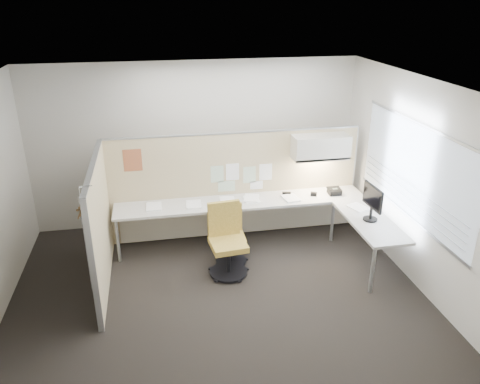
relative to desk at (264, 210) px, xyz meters
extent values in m
cube|color=black|center=(-0.93, -1.13, -0.61)|extent=(5.50, 4.50, 0.01)
cube|color=white|center=(-0.93, -1.13, 2.20)|extent=(5.50, 4.50, 0.01)
cube|color=beige|center=(-0.93, 1.12, 0.80)|extent=(5.50, 0.02, 2.80)
cube|color=beige|center=(-0.93, -3.38, 0.80)|extent=(5.50, 0.02, 2.80)
cube|color=beige|center=(1.82, -1.13, 0.80)|extent=(0.02, 4.50, 2.80)
cube|color=#98A3B0|center=(1.79, -1.13, 0.95)|extent=(0.01, 2.80, 1.30)
cube|color=tan|center=(-0.38, 0.47, 0.27)|extent=(4.10, 0.06, 1.75)
cube|color=tan|center=(-2.43, -0.63, 0.27)|extent=(0.06, 2.20, 1.75)
cube|color=beige|center=(-0.33, 0.14, 0.11)|extent=(4.00, 0.60, 0.04)
cube|color=beige|center=(1.37, -0.89, 0.11)|extent=(0.60, 1.47, 0.04)
cube|color=beige|center=(-0.33, 0.41, -0.26)|extent=(3.90, 0.02, 0.64)
cylinder|color=#A5A8AA|center=(-2.28, -0.11, -0.26)|extent=(0.05, 0.05, 0.69)
cylinder|color=#A5A8AA|center=(1.12, -1.58, -0.26)|extent=(0.05, 0.05, 0.69)
cylinder|color=#A5A8AA|center=(1.12, -0.11, -0.26)|extent=(0.05, 0.05, 0.69)
cube|color=beige|center=(0.97, 0.26, 0.91)|extent=(0.90, 0.36, 0.38)
cube|color=#FFEABF|center=(0.97, 0.26, 0.70)|extent=(0.60, 0.06, 0.02)
cube|color=#8CBF8C|center=(-0.68, 0.44, 0.50)|extent=(0.21, 0.00, 0.28)
cube|color=white|center=(-0.43, 0.44, 0.52)|extent=(0.21, 0.00, 0.28)
cube|color=#8CBF8C|center=(-0.15, 0.44, 0.45)|extent=(0.21, 0.00, 0.28)
cube|color=white|center=(0.12, 0.44, 0.48)|extent=(0.21, 0.00, 0.28)
cube|color=#8CBF8C|center=(-0.53, 0.44, 0.28)|extent=(0.28, 0.00, 0.18)
cube|color=white|center=(-0.03, 0.44, 0.26)|extent=(0.21, 0.00, 0.14)
cube|color=orange|center=(-1.98, 0.44, 0.82)|extent=(0.28, 0.00, 0.35)
cylinder|color=black|center=(-0.62, -0.46, -0.58)|extent=(0.47, 0.47, 0.03)
cylinder|color=black|center=(-0.62, -0.46, -0.40)|extent=(0.05, 0.05, 0.36)
cube|color=#DEB852|center=(-0.62, -0.46, -0.19)|extent=(0.42, 0.42, 0.07)
cube|color=#DEB852|center=(-0.62, -0.27, 0.07)|extent=(0.39, 0.06, 0.45)
cylinder|color=black|center=(-0.71, -0.77, -0.57)|extent=(0.55, 0.55, 0.03)
cylinder|color=black|center=(-0.71, -0.77, -0.36)|extent=(0.06, 0.06, 0.42)
cube|color=#DEB852|center=(-0.71, -0.77, -0.12)|extent=(0.53, 0.53, 0.08)
cube|color=#DEB852|center=(-0.73, -0.54, 0.19)|extent=(0.47, 0.11, 0.53)
cylinder|color=black|center=(1.37, -0.87, 0.14)|extent=(0.21, 0.21, 0.02)
cylinder|color=black|center=(1.37, -0.87, 0.23)|extent=(0.04, 0.04, 0.19)
cube|color=black|center=(1.37, -0.87, 0.49)|extent=(0.06, 0.50, 0.33)
cube|color=black|center=(1.37, -0.87, 0.49)|extent=(0.03, 0.46, 0.29)
cube|color=black|center=(1.21, 0.12, 0.18)|extent=(0.20, 0.19, 0.12)
cylinder|color=black|center=(1.12, 0.14, 0.21)|extent=(0.04, 0.17, 0.04)
cube|color=black|center=(0.43, 0.24, 0.15)|extent=(0.15, 0.07, 0.05)
cube|color=black|center=(0.85, 0.13, 0.16)|extent=(0.12, 0.10, 0.06)
cube|color=silver|center=(-2.43, -1.41, 1.17)|extent=(0.14, 0.02, 0.02)
cylinder|color=silver|center=(-2.50, -1.41, 1.09)|extent=(0.02, 0.02, 0.14)
cube|color=#AD7F4C|center=(-2.50, -1.41, 0.96)|extent=(0.02, 0.41, 0.12)
cube|color=#AD7F4C|center=(-2.53, -1.38, 0.92)|extent=(0.02, 0.41, 0.12)
cube|color=#9A9AA4|center=(-2.51, -1.46, 0.37)|extent=(0.01, 0.07, 1.03)
cube|color=white|center=(-1.71, 0.15, 0.14)|extent=(0.24, 0.30, 0.03)
cube|color=white|center=(-1.10, 0.13, 0.14)|extent=(0.25, 0.31, 0.02)
cube|color=white|center=(-0.57, 0.13, 0.15)|extent=(0.25, 0.31, 0.04)
cube|color=white|center=(-0.17, 0.16, 0.13)|extent=(0.24, 0.31, 0.01)
cube|color=white|center=(0.45, 0.07, 0.14)|extent=(0.27, 0.33, 0.03)
cube|color=white|center=(1.37, -0.45, 0.14)|extent=(0.32, 0.36, 0.02)
cube|color=white|center=(-0.17, 0.17, 0.15)|extent=(0.31, 0.35, 0.03)
camera|label=1|loc=(-1.64, -6.50, 3.17)|focal=35.00mm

